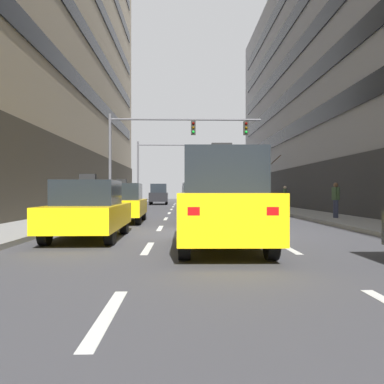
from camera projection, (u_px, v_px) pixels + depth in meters
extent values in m
plane|color=#424247|center=(209.00, 234.00, 12.24)|extent=(120.00, 120.00, 0.00)
cube|color=gray|center=(6.00, 232.00, 12.09)|extent=(2.64, 80.00, 0.14)
cube|color=silver|center=(107.00, 315.00, 4.20)|extent=(0.16, 2.00, 0.01)
cube|color=silver|center=(148.00, 248.00, 9.20)|extent=(0.16, 2.00, 0.01)
cube|color=silver|center=(160.00, 228.00, 14.20)|extent=(0.16, 2.00, 0.01)
cube|color=silver|center=(166.00, 219.00, 19.20)|extent=(0.16, 2.00, 0.01)
cube|color=silver|center=(169.00, 213.00, 24.20)|extent=(0.16, 2.00, 0.01)
cube|color=silver|center=(171.00, 209.00, 29.20)|extent=(0.16, 2.00, 0.01)
cube|color=silver|center=(173.00, 207.00, 34.20)|extent=(0.16, 2.00, 0.01)
cube|color=silver|center=(174.00, 205.00, 39.19)|extent=(0.16, 2.00, 0.01)
cube|color=silver|center=(175.00, 203.00, 44.19)|extent=(0.16, 2.00, 0.01)
cube|color=silver|center=(287.00, 248.00, 9.28)|extent=(0.16, 2.00, 0.01)
cube|color=silver|center=(250.00, 228.00, 14.28)|extent=(0.16, 2.00, 0.01)
cube|color=silver|center=(233.00, 219.00, 19.28)|extent=(0.16, 2.00, 0.01)
cube|color=silver|center=(222.00, 213.00, 24.28)|extent=(0.16, 2.00, 0.01)
cube|color=silver|center=(216.00, 209.00, 29.28)|extent=(0.16, 2.00, 0.01)
cube|color=silver|center=(211.00, 207.00, 34.27)|extent=(0.16, 2.00, 0.01)
cube|color=silver|center=(207.00, 205.00, 39.27)|extent=(0.16, 2.00, 0.01)
cube|color=silver|center=(204.00, 203.00, 44.27)|extent=(0.16, 2.00, 0.01)
cylinder|color=black|center=(73.00, 224.00, 12.27)|extent=(0.22, 0.65, 0.64)
cylinder|color=black|center=(124.00, 223.00, 12.33)|extent=(0.22, 0.65, 0.64)
cylinder|color=black|center=(45.00, 232.00, 9.64)|extent=(0.22, 0.65, 0.64)
cylinder|color=black|center=(110.00, 232.00, 9.70)|extent=(0.22, 0.65, 0.64)
cube|color=yellow|center=(89.00, 216.00, 10.98)|extent=(1.86, 4.32, 0.63)
cube|color=black|center=(88.00, 193.00, 10.79)|extent=(1.59, 1.88, 0.66)
cube|color=white|center=(84.00, 209.00, 13.07)|extent=(0.20, 0.08, 0.14)
cube|color=red|center=(40.00, 217.00, 8.85)|extent=(0.20, 0.08, 0.14)
cube|color=white|center=(123.00, 209.00, 13.12)|extent=(0.20, 0.08, 0.14)
cube|color=red|center=(97.00, 217.00, 8.90)|extent=(0.20, 0.08, 0.14)
cube|color=black|center=(88.00, 177.00, 10.79)|extent=(0.43, 0.20, 0.18)
cylinder|color=black|center=(183.00, 204.00, 31.56)|extent=(0.25, 0.70, 0.69)
cylinder|color=black|center=(204.00, 204.00, 31.55)|extent=(0.25, 0.70, 0.69)
cylinder|color=black|center=(182.00, 205.00, 28.75)|extent=(0.25, 0.70, 0.69)
cylinder|color=black|center=(205.00, 205.00, 28.73)|extent=(0.25, 0.70, 0.69)
cube|color=yellow|center=(194.00, 200.00, 30.15)|extent=(2.07, 4.65, 0.67)
cube|color=black|center=(194.00, 191.00, 29.94)|extent=(1.73, 2.03, 0.71)
cube|color=white|center=(186.00, 198.00, 32.41)|extent=(0.21, 0.09, 0.15)
cube|color=red|center=(184.00, 199.00, 27.90)|extent=(0.21, 0.09, 0.15)
cube|color=white|center=(202.00, 198.00, 32.39)|extent=(0.21, 0.09, 0.15)
cube|color=red|center=(203.00, 199.00, 27.89)|extent=(0.21, 0.09, 0.15)
cube|color=black|center=(194.00, 185.00, 29.94)|extent=(0.47, 0.22, 0.19)
cylinder|color=black|center=(108.00, 213.00, 18.23)|extent=(0.24, 0.66, 0.66)
cylinder|color=black|center=(143.00, 213.00, 18.31)|extent=(0.24, 0.66, 0.66)
cylinder|color=black|center=(97.00, 217.00, 15.53)|extent=(0.24, 0.66, 0.66)
cylinder|color=black|center=(138.00, 217.00, 15.61)|extent=(0.24, 0.66, 0.66)
cube|color=yellow|center=(122.00, 207.00, 16.92)|extent=(1.95, 4.44, 0.64)
cube|color=black|center=(121.00, 192.00, 16.72)|extent=(1.65, 1.94, 0.68)
cube|color=white|center=(114.00, 203.00, 19.04)|extent=(0.20, 0.09, 0.14)
cube|color=red|center=(97.00, 206.00, 14.73)|extent=(0.20, 0.09, 0.14)
cube|color=white|center=(141.00, 203.00, 19.11)|extent=(0.20, 0.09, 0.14)
cube|color=red|center=(132.00, 206.00, 14.80)|extent=(0.20, 0.09, 0.14)
cube|color=black|center=(121.00, 181.00, 16.72)|extent=(0.44, 0.21, 0.18)
cylinder|color=black|center=(182.00, 207.00, 24.84)|extent=(0.24, 0.65, 0.64)
cylinder|color=black|center=(207.00, 207.00, 24.94)|extent=(0.24, 0.65, 0.64)
cylinder|color=black|center=(183.00, 209.00, 22.20)|extent=(0.24, 0.65, 0.64)
cylinder|color=black|center=(211.00, 209.00, 22.30)|extent=(0.24, 0.65, 0.64)
cube|color=white|center=(196.00, 203.00, 23.57)|extent=(1.97, 4.37, 0.63)
cube|color=black|center=(196.00, 192.00, 23.37)|extent=(1.64, 1.92, 0.66)
cube|color=white|center=(184.00, 200.00, 25.63)|extent=(0.20, 0.09, 0.14)
cube|color=red|center=(187.00, 202.00, 21.42)|extent=(0.20, 0.09, 0.14)
cube|color=white|center=(203.00, 200.00, 25.71)|extent=(0.20, 0.09, 0.14)
cube|color=red|center=(210.00, 202.00, 21.50)|extent=(0.20, 0.09, 0.14)
cylinder|color=black|center=(182.00, 213.00, 18.17)|extent=(0.24, 0.68, 0.67)
cylinder|color=black|center=(217.00, 213.00, 18.26)|extent=(0.24, 0.68, 0.67)
cylinder|color=black|center=(184.00, 217.00, 15.44)|extent=(0.24, 0.68, 0.67)
cylinder|color=black|center=(226.00, 217.00, 15.52)|extent=(0.24, 0.68, 0.67)
cube|color=yellow|center=(202.00, 207.00, 16.85)|extent=(2.00, 4.52, 0.65)
cube|color=black|center=(203.00, 191.00, 16.64)|extent=(1.68, 1.98, 0.69)
cube|color=white|center=(185.00, 203.00, 19.00)|extent=(0.21, 0.09, 0.14)
cube|color=red|center=(189.00, 206.00, 14.62)|extent=(0.21, 0.09, 0.14)
cube|color=white|center=(212.00, 203.00, 19.07)|extent=(0.21, 0.09, 0.14)
cube|color=red|center=(225.00, 206.00, 14.69)|extent=(0.21, 0.09, 0.14)
cube|color=black|center=(203.00, 181.00, 16.64)|extent=(0.45, 0.22, 0.18)
cylinder|color=black|center=(152.00, 201.00, 41.66)|extent=(0.23, 0.65, 0.65)
cylinder|color=black|center=(167.00, 201.00, 41.73)|extent=(0.23, 0.65, 0.65)
cylinder|color=black|center=(150.00, 202.00, 39.02)|extent=(0.23, 0.65, 0.65)
cylinder|color=black|center=(166.00, 202.00, 39.09)|extent=(0.23, 0.65, 0.65)
cube|color=black|center=(159.00, 197.00, 40.37)|extent=(1.89, 4.34, 0.88)
cube|color=black|center=(159.00, 188.00, 40.37)|extent=(1.62, 2.58, 0.88)
cube|color=white|center=(154.00, 195.00, 42.45)|extent=(0.20, 0.08, 0.14)
cube|color=red|center=(151.00, 196.00, 38.24)|extent=(0.20, 0.08, 0.14)
cube|color=white|center=(165.00, 195.00, 42.51)|extent=(0.20, 0.08, 0.14)
cube|color=red|center=(165.00, 196.00, 38.29)|extent=(0.20, 0.08, 0.14)
cylinder|color=black|center=(185.00, 228.00, 10.43)|extent=(0.24, 0.69, 0.69)
cylinder|color=black|center=(249.00, 228.00, 10.45)|extent=(0.24, 0.69, 0.69)
cylinder|color=black|center=(184.00, 242.00, 7.62)|extent=(0.24, 0.69, 0.69)
cylinder|color=black|center=(271.00, 242.00, 7.64)|extent=(0.24, 0.69, 0.69)
cube|color=yellow|center=(222.00, 213.00, 9.04)|extent=(1.97, 4.60, 0.94)
cube|color=black|center=(222.00, 172.00, 9.03)|extent=(1.70, 2.73, 0.94)
cube|color=white|center=(191.00, 203.00, 11.28)|extent=(0.21, 0.09, 0.15)
cube|color=red|center=(194.00, 211.00, 6.78)|extent=(0.21, 0.09, 0.15)
cube|color=white|center=(238.00, 203.00, 11.29)|extent=(0.21, 0.09, 0.15)
cube|color=red|center=(272.00, 211.00, 6.79)|extent=(0.21, 0.09, 0.15)
cube|color=black|center=(222.00, 147.00, 9.03)|extent=(0.46, 0.21, 0.19)
cylinder|color=#4C4C51|center=(110.00, 162.00, 24.42)|extent=(0.18, 0.18, 5.94)
cylinder|color=#4C4C51|center=(186.00, 120.00, 24.53)|extent=(9.28, 0.12, 0.12)
cube|color=black|center=(193.00, 128.00, 24.55)|extent=(0.28, 0.24, 0.84)
sphere|color=#4B0704|center=(193.00, 123.00, 24.41)|extent=(0.17, 0.17, 0.17)
sphere|color=#523505|center=(193.00, 128.00, 24.41)|extent=(0.17, 0.17, 0.17)
sphere|color=green|center=(193.00, 132.00, 24.41)|extent=(0.17, 0.17, 0.17)
cube|color=black|center=(246.00, 128.00, 24.63)|extent=(0.28, 0.24, 0.84)
sphere|color=#4B0704|center=(246.00, 124.00, 24.48)|extent=(0.17, 0.17, 0.17)
sphere|color=#523505|center=(246.00, 128.00, 24.49)|extent=(0.17, 0.17, 0.17)
sphere|color=green|center=(246.00, 132.00, 24.49)|extent=(0.17, 0.17, 0.17)
cylinder|color=#4C4C51|center=(138.00, 172.00, 39.84)|extent=(0.18, 0.18, 6.17)
cylinder|color=#4C4C51|center=(184.00, 145.00, 39.95)|extent=(9.18, 0.12, 0.12)
cube|color=black|center=(188.00, 150.00, 39.96)|extent=(0.28, 0.24, 0.84)
sphere|color=#4B0704|center=(189.00, 147.00, 39.82)|extent=(0.17, 0.17, 0.17)
sphere|color=#523505|center=(189.00, 150.00, 39.82)|extent=(0.17, 0.17, 0.17)
sphere|color=green|center=(189.00, 153.00, 39.82)|extent=(0.17, 0.17, 0.17)
cube|color=black|center=(220.00, 150.00, 40.04)|extent=(0.28, 0.24, 0.84)
sphere|color=#4B0704|center=(221.00, 148.00, 39.90)|extent=(0.17, 0.17, 0.17)
sphere|color=#523505|center=(221.00, 150.00, 39.90)|extent=(0.17, 0.17, 0.17)
sphere|color=green|center=(221.00, 153.00, 39.90)|extent=(0.17, 0.17, 0.17)
cylinder|color=#4C3823|center=(266.00, 182.00, 32.04)|extent=(0.30, 0.30, 3.89)
cylinder|color=#42301E|center=(261.00, 161.00, 31.49)|extent=(1.15, 1.17, 1.26)
cylinder|color=#42301E|center=(259.00, 167.00, 31.47)|extent=(1.19, 1.49, 1.16)
cylinder|color=#42301E|center=(263.00, 161.00, 31.51)|extent=(1.12, 0.85, 0.88)
cylinder|color=#42301E|center=(272.00, 163.00, 32.66)|extent=(1.30, 1.27, 1.32)
cylinder|color=black|center=(285.00, 203.00, 27.10)|extent=(0.13, 0.13, 0.79)
cylinder|color=black|center=(285.00, 203.00, 27.26)|extent=(0.13, 0.13, 0.79)
cube|color=#3F5938|center=(285.00, 193.00, 27.18)|extent=(0.31, 0.39, 0.56)
sphere|color=beige|center=(285.00, 187.00, 27.18)|extent=(0.20, 0.20, 0.20)
cylinder|color=#3F5938|center=(285.00, 193.00, 26.97)|extent=(0.09, 0.09, 0.50)
cylinder|color=#3F5938|center=(285.00, 193.00, 27.39)|extent=(0.09, 0.09, 0.50)
cylinder|color=#383D59|center=(335.00, 209.00, 17.77)|extent=(0.13, 0.13, 0.80)
cylinder|color=#383D59|center=(337.00, 209.00, 17.61)|extent=(0.13, 0.13, 0.80)
cube|color=#3F5938|center=(336.00, 194.00, 17.69)|extent=(0.25, 0.37, 0.56)
sphere|color=brown|center=(336.00, 185.00, 17.69)|extent=(0.21, 0.21, 0.21)
cylinder|color=#3F5938|center=(333.00, 193.00, 17.91)|extent=(0.09, 0.09, 0.51)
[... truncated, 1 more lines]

